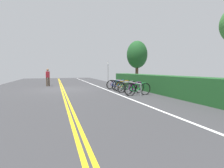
# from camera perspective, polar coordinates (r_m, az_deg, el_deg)

# --- Properties ---
(ground_plane) EXTENTS (39.39, 11.90, 0.05)m
(ground_plane) POSITION_cam_1_polar(r_m,az_deg,el_deg) (14.01, -16.38, -1.79)
(ground_plane) COLOR #353538
(centre_line_yellow_inner) EXTENTS (35.45, 0.10, 0.00)m
(centre_line_yellow_inner) POSITION_cam_1_polar(r_m,az_deg,el_deg) (14.00, -16.71, -1.69)
(centre_line_yellow_inner) COLOR gold
(centre_line_yellow_inner) RESTS_ON ground_plane
(centre_line_yellow_outer) EXTENTS (35.45, 0.10, 0.00)m
(centre_line_yellow_outer) POSITION_cam_1_polar(r_m,az_deg,el_deg) (14.01, -16.06, -1.67)
(centre_line_yellow_outer) COLOR gold
(centre_line_yellow_outer) RESTS_ON ground_plane
(bike_lane_stripe_white) EXTENTS (35.45, 0.12, 0.00)m
(bike_lane_stripe_white) POSITION_cam_1_polar(r_m,az_deg,el_deg) (14.47, -3.60, -1.29)
(bike_lane_stripe_white) COLOR white
(bike_lane_stripe_white) RESTS_ON ground_plane
(bike_rack) EXTENTS (5.13, 0.05, 0.74)m
(bike_rack) POSITION_cam_1_polar(r_m,az_deg,el_deg) (12.17, 4.12, 0.25)
(bike_rack) COLOR #9EA0A5
(bike_rack) RESTS_ON ground_plane
(bicycle_0) EXTENTS (0.59, 1.70, 0.72)m
(bicycle_0) POSITION_cam_1_polar(r_m,az_deg,el_deg) (14.09, 1.11, -0.08)
(bicycle_0) COLOR black
(bicycle_0) RESTS_ON ground_plane
(bicycle_1) EXTENTS (0.50, 1.77, 0.79)m
(bicycle_1) POSITION_cam_1_polar(r_m,az_deg,el_deg) (13.39, 2.00, -0.19)
(bicycle_1) COLOR black
(bicycle_1) RESTS_ON ground_plane
(bicycle_2) EXTENTS (0.58, 1.80, 0.76)m
(bicycle_2) POSITION_cam_1_polar(r_m,az_deg,el_deg) (12.89, 3.42, -0.45)
(bicycle_2) COLOR black
(bicycle_2) RESTS_ON ground_plane
(bicycle_3) EXTENTS (0.46, 1.82, 0.75)m
(bicycle_3) POSITION_cam_1_polar(r_m,az_deg,el_deg) (12.26, 4.71, -0.75)
(bicycle_3) COLOR black
(bicycle_3) RESTS_ON ground_plane
(bicycle_4) EXTENTS (0.51, 1.59, 0.68)m
(bicycle_4) POSITION_cam_1_polar(r_m,az_deg,el_deg) (11.62, 5.20, -1.23)
(bicycle_4) COLOR black
(bicycle_4) RESTS_ON ground_plane
(bicycle_5) EXTENTS (0.63, 1.68, 0.78)m
(bicycle_5) POSITION_cam_1_polar(r_m,az_deg,el_deg) (10.98, 7.48, -1.34)
(bicycle_5) COLOR black
(bicycle_5) RESTS_ON ground_plane
(bicycle_6) EXTENTS (0.46, 1.81, 0.78)m
(bicycle_6) POSITION_cam_1_polar(r_m,az_deg,el_deg) (10.30, 8.71, -1.74)
(bicycle_6) COLOR black
(bicycle_6) RESTS_ON ground_plane
(pedestrian) EXTENTS (0.40, 0.34, 1.65)m
(pedestrian) POSITION_cam_1_polar(r_m,az_deg,el_deg) (17.07, -20.87, 2.51)
(pedestrian) COLOR #4C3826
(pedestrian) RESTS_ON ground_plane
(sign_post_near) EXTENTS (0.36, 0.06, 2.33)m
(sign_post_near) POSITION_cam_1_polar(r_m,az_deg,el_deg) (15.32, -1.36, 4.28)
(sign_post_near) COLOR gray
(sign_post_near) RESTS_ON ground_plane
(hedge_backdrop) EXTENTS (14.08, 1.30, 1.17)m
(hedge_backdrop) POSITION_cam_1_polar(r_m,az_deg,el_deg) (11.81, 16.00, 0.01)
(hedge_backdrop) COLOR #1C4C21
(hedge_backdrop) RESTS_ON ground_plane
(tree_near_left) EXTENTS (2.16, 2.16, 4.58)m
(tree_near_left) POSITION_cam_1_polar(r_m,az_deg,el_deg) (18.24, 8.45, 9.72)
(tree_near_left) COLOR #473323
(tree_near_left) RESTS_ON ground_plane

